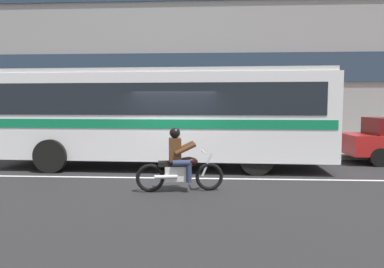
% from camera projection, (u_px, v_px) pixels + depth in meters
% --- Properties ---
extents(ground_plane, '(60.00, 60.00, 0.00)m').
position_uv_depth(ground_plane, '(174.00, 174.00, 11.13)').
color(ground_plane, black).
extents(sidewalk_curb, '(28.00, 3.80, 0.15)m').
position_uv_depth(sidewalk_curb, '(187.00, 150.00, 16.20)').
color(sidewalk_curb, gray).
rests_on(sidewalk_curb, ground_plane).
extents(lane_center_stripe, '(26.60, 0.14, 0.01)m').
position_uv_depth(lane_center_stripe, '(172.00, 178.00, 10.54)').
color(lane_center_stripe, silver).
rests_on(lane_center_stripe, ground_plane).
extents(office_building_facade, '(28.00, 0.89, 11.05)m').
position_uv_depth(office_building_facade, '(190.00, 34.00, 18.02)').
color(office_building_facade, gray).
rests_on(office_building_facade, ground_plane).
extents(transit_bus, '(10.89, 2.96, 3.22)m').
position_uv_depth(transit_bus, '(163.00, 111.00, 12.19)').
color(transit_bus, silver).
rests_on(transit_bus, ground_plane).
extents(motorcycle_with_rider, '(2.12, 0.73, 1.56)m').
position_uv_depth(motorcycle_with_rider, '(179.00, 165.00, 8.91)').
color(motorcycle_with_rider, black).
rests_on(motorcycle_with_rider, ground_plane).
extents(fire_hydrant, '(0.22, 0.30, 0.75)m').
position_uv_depth(fire_hydrant, '(53.00, 141.00, 15.74)').
color(fire_hydrant, '#4C8C3F').
rests_on(fire_hydrant, sidewalk_curb).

